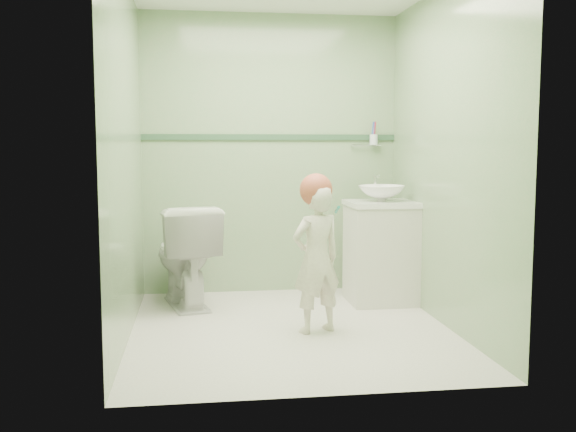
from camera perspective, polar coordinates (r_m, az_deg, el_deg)
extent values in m
plane|color=beige|center=(4.65, 0.26, -9.80)|extent=(2.50, 2.50, 0.00)
cube|color=#81AF7C|center=(5.71, -1.53, 5.36)|extent=(2.20, 0.04, 2.40)
cube|color=#81AF7C|center=(3.24, 3.43, 4.78)|extent=(2.20, 0.04, 2.40)
cube|color=#81AF7C|center=(4.45, -13.95, 4.97)|extent=(0.04, 2.50, 2.40)
cube|color=#81AF7C|center=(4.76, 13.55, 5.04)|extent=(0.04, 2.50, 2.40)
cube|color=#31553A|center=(5.70, -1.52, 6.86)|extent=(2.20, 0.02, 0.05)
cube|color=silver|center=(5.41, 8.05, -3.26)|extent=(0.52, 0.50, 0.80)
cube|color=white|center=(5.36, 8.12, 1.07)|extent=(0.54, 0.52, 0.04)
imported|color=white|center=(5.35, 8.13, 1.97)|extent=(0.37, 0.37, 0.13)
cylinder|color=silver|center=(5.54, 7.57, 2.69)|extent=(0.03, 0.03, 0.18)
cylinder|color=silver|center=(5.48, 7.72, 3.50)|extent=(0.02, 0.12, 0.02)
cylinder|color=silver|center=(5.82, 6.82, 6.12)|extent=(0.26, 0.02, 0.02)
cylinder|color=silver|center=(5.81, 7.46, 6.60)|extent=(0.07, 0.07, 0.09)
cylinder|color=purple|center=(5.80, 7.47, 7.29)|extent=(0.01, 0.01, 0.17)
cylinder|color=red|center=(5.82, 7.56, 7.29)|extent=(0.01, 0.01, 0.17)
cylinder|color=blue|center=(5.80, 7.35, 7.30)|extent=(0.01, 0.01, 0.17)
cylinder|color=red|center=(5.82, 7.54, 7.29)|extent=(0.01, 0.01, 0.17)
imported|color=white|center=(5.30, -8.95, -3.38)|extent=(0.62, 0.88, 0.82)
imported|color=beige|center=(4.48, 2.48, -3.77)|extent=(0.43, 0.36, 1.01)
sphere|color=#B15139|center=(4.45, 2.45, 2.28)|extent=(0.23, 0.23, 0.23)
cylinder|color=#158277|center=(4.37, 4.30, 0.55)|extent=(0.03, 0.14, 0.06)
cube|color=white|center=(4.37, 3.29, 1.09)|extent=(0.03, 0.02, 0.02)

